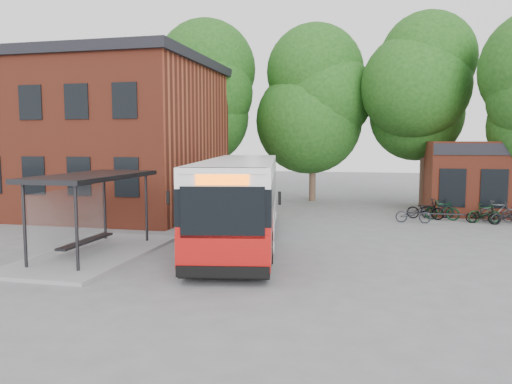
% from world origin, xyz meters
% --- Properties ---
extents(ground, '(100.00, 100.00, 0.00)m').
position_xyz_m(ground, '(0.00, 0.00, 0.00)').
color(ground, '#5F5F62').
extents(station_building, '(18.40, 10.40, 8.50)m').
position_xyz_m(station_building, '(-13.00, 9.00, 4.25)').
color(station_building, maroon).
rests_on(station_building, ground).
extents(bus_shelter, '(3.60, 7.00, 2.90)m').
position_xyz_m(bus_shelter, '(-4.50, -1.00, 1.45)').
color(bus_shelter, '#262629').
rests_on(bus_shelter, ground).
extents(bike_rail, '(5.20, 0.10, 0.38)m').
position_xyz_m(bike_rail, '(9.28, 10.00, 0.19)').
color(bike_rail, '#262629').
rests_on(bike_rail, ground).
extents(tree_0, '(7.92, 7.92, 11.00)m').
position_xyz_m(tree_0, '(-6.00, 16.00, 5.50)').
color(tree_0, '#174412').
rests_on(tree_0, ground).
extents(tree_1, '(7.92, 7.92, 10.40)m').
position_xyz_m(tree_1, '(1.00, 17.00, 5.20)').
color(tree_1, '#174412').
rests_on(tree_1, ground).
extents(tree_2, '(7.92, 7.92, 11.00)m').
position_xyz_m(tree_2, '(8.00, 16.00, 5.50)').
color(tree_2, '#174412').
rests_on(tree_2, ground).
extents(city_bus, '(5.06, 13.20, 3.28)m').
position_xyz_m(city_bus, '(-0.15, 2.73, 1.64)').
color(city_bus, '#AC110F').
rests_on(city_bus, ground).
extents(bicycle_0, '(1.70, 0.66, 0.88)m').
position_xyz_m(bicycle_0, '(6.95, 9.01, 0.44)').
color(bicycle_0, '#22232D').
rests_on(bicycle_0, ground).
extents(bicycle_1, '(1.75, 0.75, 1.02)m').
position_xyz_m(bicycle_1, '(8.44, 10.24, 0.51)').
color(bicycle_1, black).
rests_on(bicycle_1, ground).
extents(bicycle_2, '(1.96, 1.04, 0.98)m').
position_xyz_m(bicycle_2, '(7.64, 10.36, 0.49)').
color(bicycle_2, black).
rests_on(bicycle_2, ground).
extents(bicycle_3, '(1.70, 0.53, 1.01)m').
position_xyz_m(bicycle_3, '(8.29, 10.97, 0.50)').
color(bicycle_3, black).
rests_on(bicycle_3, ground).
extents(bicycle_4, '(1.60, 0.89, 0.80)m').
position_xyz_m(bicycle_4, '(10.22, 9.51, 0.40)').
color(bicycle_4, black).
rests_on(bicycle_4, ground).
extents(bicycle_5, '(1.65, 0.76, 0.96)m').
position_xyz_m(bicycle_5, '(10.34, 9.73, 0.48)').
color(bicycle_5, black).
rests_on(bicycle_5, ground).
extents(bicycle_6, '(1.70, 1.09, 0.84)m').
position_xyz_m(bicycle_6, '(11.28, 9.48, 0.42)').
color(bicycle_6, black).
rests_on(bicycle_6, ground).
extents(bicycle_7, '(1.77, 0.53, 1.06)m').
position_xyz_m(bicycle_7, '(11.05, 10.26, 0.53)').
color(bicycle_7, '#2F3033').
rests_on(bicycle_7, ground).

